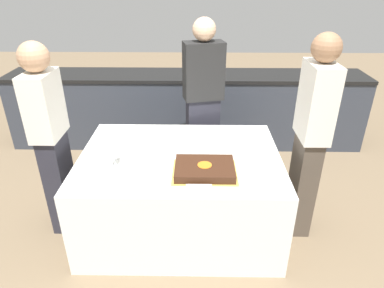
# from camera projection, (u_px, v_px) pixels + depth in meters

# --- Properties ---
(ground_plane) EXTENTS (14.00, 14.00, 0.00)m
(ground_plane) POSITION_uv_depth(u_px,v_px,m) (181.00, 224.00, 3.12)
(ground_plane) COLOR #7A664C
(back_counter) EXTENTS (4.40, 0.58, 0.92)m
(back_counter) POSITION_uv_depth(u_px,v_px,m) (187.00, 109.00, 4.38)
(back_counter) COLOR #333842
(back_counter) RESTS_ON ground_plane
(dining_table) EXTENTS (1.62, 1.19, 0.72)m
(dining_table) POSITION_uv_depth(u_px,v_px,m) (181.00, 191.00, 2.95)
(dining_table) COLOR white
(dining_table) RESTS_ON ground_plane
(cake) EXTENTS (0.48, 0.37, 0.07)m
(cake) POSITION_uv_depth(u_px,v_px,m) (205.00, 169.00, 2.53)
(cake) COLOR gold
(cake) RESTS_ON dining_table
(plate_stack) EXTENTS (0.21, 0.21, 0.08)m
(plate_stack) POSITION_uv_depth(u_px,v_px,m) (117.00, 149.00, 2.78)
(plate_stack) COLOR white
(plate_stack) RESTS_ON dining_table
(wine_glass) EXTENTS (0.06, 0.06, 0.20)m
(wine_glass) POSITION_uv_depth(u_px,v_px,m) (114.00, 151.00, 2.56)
(wine_glass) COLOR white
(wine_glass) RESTS_ON dining_table
(side_plate_near_cake) EXTENTS (0.20, 0.20, 0.00)m
(side_plate_near_cake) POSITION_uv_depth(u_px,v_px,m) (200.00, 150.00, 2.85)
(side_plate_near_cake) COLOR white
(side_plate_near_cake) RESTS_ON dining_table
(utensil_pile) EXTENTS (0.18, 0.10, 0.02)m
(utensil_pile) POSITION_uv_depth(u_px,v_px,m) (199.00, 189.00, 2.33)
(utensil_pile) COLOR white
(utensil_pile) RESTS_ON dining_table
(person_cutting_cake) EXTENTS (0.42, 0.28, 1.69)m
(person_cutting_cake) POSITION_uv_depth(u_px,v_px,m) (203.00, 101.00, 3.43)
(person_cutting_cake) COLOR #282833
(person_cutting_cake) RESTS_ON ground_plane
(person_seated_left) EXTENTS (0.22, 0.34, 1.63)m
(person_seated_left) POSITION_uv_depth(u_px,v_px,m) (51.00, 139.00, 2.73)
(person_seated_left) COLOR #282833
(person_seated_left) RESTS_ON ground_plane
(person_seated_right) EXTENTS (0.21, 0.35, 1.69)m
(person_seated_right) POSITION_uv_depth(u_px,v_px,m) (310.00, 137.00, 2.69)
(person_seated_right) COLOR #4C4238
(person_seated_right) RESTS_ON ground_plane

